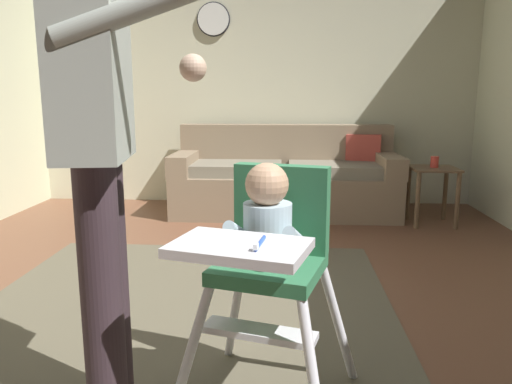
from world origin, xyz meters
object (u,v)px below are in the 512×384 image
at_px(high_chair, 269,243).
at_px(adult_standing, 99,149).
at_px(side_table, 433,183).
at_px(wall_clock, 213,19).
at_px(toy_ball, 294,241).
at_px(couch, 286,180).
at_px(sippy_cup, 435,162).

relative_size(high_chair, adult_standing, 0.54).
relative_size(side_table, wall_clock, 1.50).
bearing_deg(side_table, wall_clock, 157.54).
bearing_deg(toy_ball, wall_clock, 115.00).
distance_m(high_chair, toy_ball, 1.90).
relative_size(couch, toy_ball, 11.66).
bearing_deg(sippy_cup, adult_standing, -124.33).
xyz_separation_m(high_chair, wall_clock, (-0.72, 3.61, 1.30)).
height_order(high_chair, sippy_cup, high_chair).
distance_m(side_table, sippy_cup, 0.19).
relative_size(high_chair, wall_clock, 2.69).
bearing_deg(wall_clock, sippy_cup, -22.44).
relative_size(high_chair, toy_ball, 4.98).
height_order(couch, sippy_cup, couch).
height_order(couch, high_chair, high_chair).
xyz_separation_m(toy_ball, sippy_cup, (1.26, 0.93, 0.48)).
relative_size(couch, adult_standing, 1.27).
relative_size(high_chair, side_table, 1.79).
bearing_deg(wall_clock, side_table, -22.46).
bearing_deg(side_table, couch, 163.63).
distance_m(adult_standing, sippy_cup, 3.46).
height_order(toy_ball, side_table, side_table).
xyz_separation_m(toy_ball, side_table, (1.26, 0.93, 0.29)).
distance_m(couch, sippy_cup, 1.40).
relative_size(couch, wall_clock, 6.29).
height_order(high_chair, wall_clock, wall_clock).
distance_m(adult_standing, side_table, 3.49).
height_order(high_chair, side_table, high_chair).
bearing_deg(couch, sippy_cup, 73.66).
bearing_deg(high_chair, sippy_cup, 169.01).
xyz_separation_m(sippy_cup, wall_clock, (-2.09, 0.86, 1.36)).
bearing_deg(sippy_cup, high_chair, -116.61).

